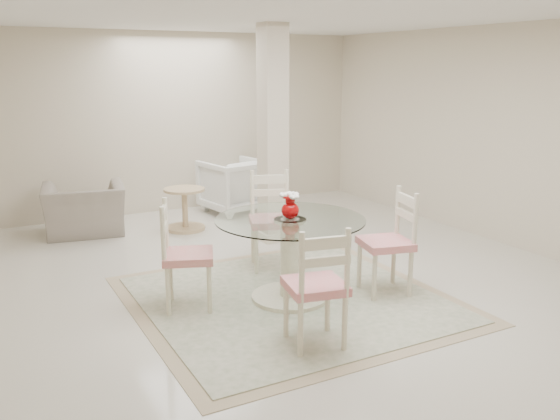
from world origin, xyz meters
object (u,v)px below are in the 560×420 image
dining_chair_east (393,234)px  dining_chair_north (271,212)px  dining_chair_west (180,248)px  armchair_white (235,186)px  red_vase (290,205)px  column (273,135)px  side_table (185,211)px  recliner_taupe (85,210)px  dining_table (290,259)px  dining_chair_south (318,279)px

dining_chair_east → dining_chair_north: bearing=-138.8°
dining_chair_west → armchair_white: 3.76m
dining_chair_east → red_vase: bearing=-93.5°
dining_chair_north → armchair_white: size_ratio=1.31×
column → side_table: column is taller
recliner_taupe → red_vase: bearing=120.7°
column → red_vase: 2.13m
dining_chair_north → dining_chair_west: bearing=-131.7°
dining_chair_north → dining_chair_west: (-1.28, -0.68, -0.03)m
dining_table → dining_chair_west: size_ratio=1.26×
column → dining_chair_west: 2.53m
dining_chair_north → dining_chair_west: size_ratio=1.06×
dining_chair_west → dining_chair_north: bearing=-41.1°
dining_chair_south → dining_chair_west: bearing=-50.7°
dining_chair_south → armchair_white: dining_chair_south is taller
armchair_white → recliner_taupe: bearing=-5.3°
dining_table → recliner_taupe: 3.56m
column → recliner_taupe: size_ratio=2.62×
dining_chair_east → armchair_white: size_ratio=1.27×
dining_chair_east → dining_table: bearing=-93.5°
red_vase → dining_chair_north: size_ratio=0.22×
dining_chair_south → recliner_taupe: (-1.00, 4.30, -0.25)m
red_vase → armchair_white: size_ratio=0.28×
red_vase → dining_chair_north: 1.07m
red_vase → armchair_white: 3.68m
dining_table → dining_chair_south: size_ratio=1.26×
red_vase → side_table: red_vase is taller
dining_chair_south → side_table: bearing=-82.6°
dining_chair_west → dining_chair_south: size_ratio=1.00×
dining_chair_south → dining_chair_east: bearing=-140.5°
dining_chair_east → side_table: dining_chair_east is taller
dining_chair_south → side_table: dining_chair_south is taller
dining_chair_west → side_table: dining_chair_west is taller
dining_chair_north → red_vase: bearing=-86.8°
dining_chair_west → recliner_taupe: 3.04m
dining_chair_east → side_table: (-1.02, 3.19, -0.33)m
dining_table → side_table: (-0.04, 2.89, -0.15)m
recliner_taupe → dining_table: bearing=120.7°
dining_chair_east → dining_chair_north: size_ratio=0.97×
dining_table → dining_chair_south: (-0.29, -0.98, 0.18)m
dining_chair_east → armchair_white: bearing=-166.8°
side_table → dining_chair_west: bearing=-109.9°
dining_chair_west → column: bearing=-26.9°
dining_chair_south → column: bearing=-99.7°
dining_chair_south → armchair_white: size_ratio=1.24×
recliner_taupe → dining_chair_north: bearing=133.7°
dining_chair_north → dining_chair_west: 1.45m
side_table → recliner_taupe: bearing=161.2°
dining_table → side_table: 2.90m
red_vase → dining_chair_north: bearing=72.8°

